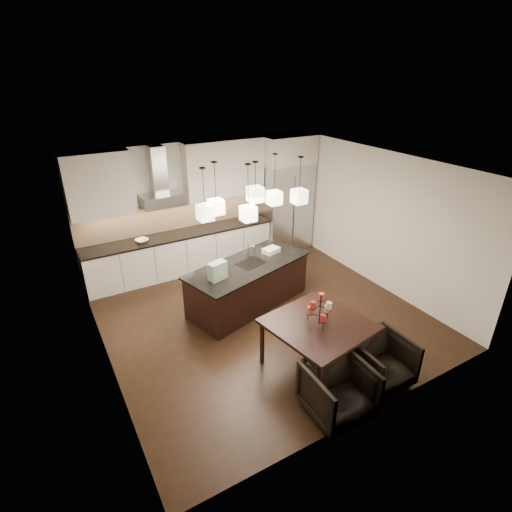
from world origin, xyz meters
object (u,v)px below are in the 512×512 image
refrigerator (286,207)px  armchair_right (381,361)px  dining_table (317,345)px  armchair_left (339,391)px  island_body (248,285)px

refrigerator → armchair_right: (-1.48, -4.74, -0.71)m
refrigerator → dining_table: refrigerator is taller
refrigerator → armchair_left: 5.49m
island_body → dining_table: (0.04, -2.10, -0.01)m
refrigerator → dining_table: size_ratio=1.59×
dining_table → armchair_right: (0.60, -0.73, -0.04)m
dining_table → island_body: bearing=82.1°
armchair_left → armchair_right: armchair_left is taller
refrigerator → armchair_right: 5.02m
dining_table → armchair_left: dining_table is taller
island_body → dining_table: bearing=-104.6°
dining_table → armchair_left: bearing=-119.1°
armchair_right → island_body: bearing=103.8°
dining_table → armchair_left: 0.93m
island_body → armchair_right: (0.64, -2.83, -0.05)m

